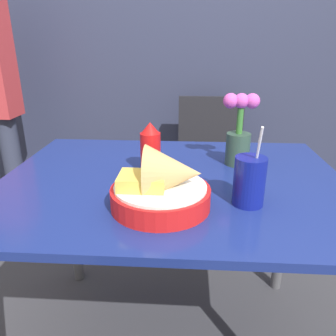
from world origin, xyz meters
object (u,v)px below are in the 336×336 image
drink_cup (249,183)px  flower_vase (239,133)px  chair_far_window (210,157)px  food_basket (164,186)px  ketchup_bottle (151,149)px

drink_cup → flower_vase: flower_vase is taller
chair_far_window → food_basket: bearing=-100.1°
drink_cup → flower_vase: 0.33m
ketchup_bottle → flower_vase: flower_vase is taller
chair_far_window → ketchup_bottle: bearing=-107.0°
drink_cup → flower_vase: size_ratio=0.88×
chair_far_window → flower_vase: (0.05, -0.76, 0.36)m
ketchup_bottle → food_basket: bearing=-75.2°
chair_far_window → flower_vase: size_ratio=3.32×
drink_cup → flower_vase: (0.01, 0.32, 0.05)m
drink_cup → chair_far_window: bearing=91.8°
chair_far_window → ketchup_bottle: (-0.26, -0.87, 0.33)m
chair_far_window → ketchup_bottle: size_ratio=4.85×
flower_vase → food_basket: bearing=-124.5°
ketchup_bottle → drink_cup: (0.30, -0.22, -0.02)m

